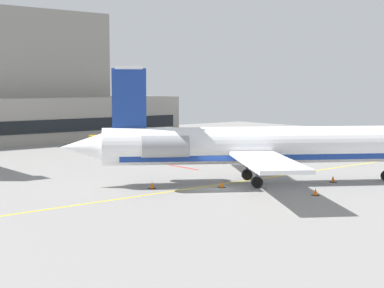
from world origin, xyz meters
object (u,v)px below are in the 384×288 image
baggage_tug (95,145)px  pushback_tractor (158,153)px  regional_jet (261,145)px  belt_loader (203,146)px

baggage_tug → pushback_tractor: 10.99m
regional_jet → pushback_tractor: 17.37m
regional_jet → belt_loader: (10.22, 19.42, -2.29)m
pushback_tractor → baggage_tug: bearing=97.4°
regional_jet → belt_loader: size_ratio=8.73×
regional_jet → baggage_tug: bearing=88.8°
regional_jet → baggage_tug: (0.60, 27.99, -2.23)m
baggage_tug → belt_loader: size_ratio=1.00×
pushback_tractor → belt_loader: 8.52m
pushback_tractor → belt_loader: (8.20, 2.32, -0.01)m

